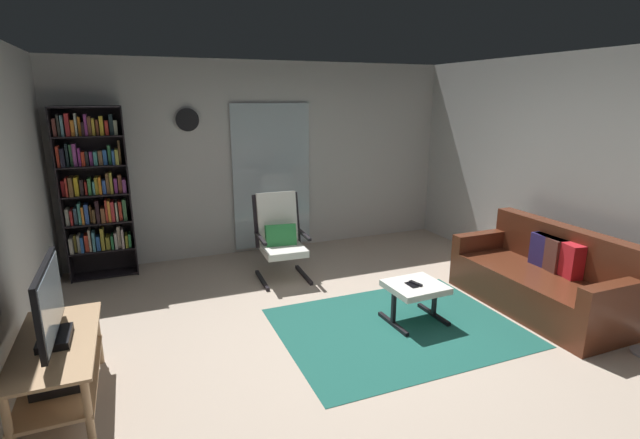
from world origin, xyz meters
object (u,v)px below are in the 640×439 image
(lounge_armchair, at_px, (280,234))
(wall_clock, at_px, (187,120))
(leather_sofa, at_px, (543,279))
(tv_stand, at_px, (59,366))
(ottoman, at_px, (415,291))
(tv_remote, at_px, (416,283))
(cell_phone, at_px, (412,285))
(television, at_px, (50,306))
(bookshelf_near_tv, at_px, (95,191))

(lounge_armchair, bearing_deg, wall_clock, 129.43)
(leather_sofa, bearing_deg, tv_stand, 179.53)
(lounge_armchair, distance_m, ottoman, 1.84)
(leather_sofa, height_order, tv_remote, leather_sofa)
(lounge_armchair, distance_m, cell_phone, 1.82)
(tv_remote, xyz_separation_m, wall_clock, (-1.71, 2.68, 1.45))
(tv_remote, bearing_deg, wall_clock, 107.18)
(television, height_order, tv_remote, television)
(bookshelf_near_tv, xyz_separation_m, tv_remote, (2.85, -2.50, -0.66))
(television, bearing_deg, tv_stand, -96.32)
(lounge_armchair, bearing_deg, tv_stand, -140.01)
(bookshelf_near_tv, xyz_separation_m, ottoman, (2.85, -2.49, -0.74))
(leather_sofa, distance_m, cell_phone, 1.47)
(tv_remote, bearing_deg, cell_phone, 171.10)
(tv_remote, bearing_deg, lounge_armchair, 102.06)
(cell_phone, bearing_deg, lounge_armchair, 114.05)
(television, relative_size, ottoman, 1.57)
(lounge_armchair, xyz_separation_m, wall_clock, (-0.86, 1.05, 1.32))
(lounge_armchair, xyz_separation_m, cell_phone, (0.80, -1.64, -0.14))
(ottoman, bearing_deg, lounge_armchair, 117.70)
(lounge_armchair, bearing_deg, tv_remote, -62.60)
(bookshelf_near_tv, height_order, leather_sofa, bookshelf_near_tv)
(cell_phone, bearing_deg, television, -178.77)
(television, xyz_separation_m, ottoman, (3.01, 0.18, -0.45))
(tv_stand, distance_m, cell_phone, 2.97)
(ottoman, relative_size, wall_clock, 1.86)
(bookshelf_near_tv, height_order, cell_phone, bookshelf_near_tv)
(tv_stand, xyz_separation_m, bookshelf_near_tv, (0.16, 2.69, 0.72))
(tv_stand, height_order, television, television)
(television, distance_m, tv_remote, 3.04)
(lounge_armchair, bearing_deg, ottoman, -62.30)
(cell_phone, bearing_deg, tv_stand, -178.39)
(lounge_armchair, distance_m, wall_clock, 1.89)
(bookshelf_near_tv, distance_m, leather_sofa, 5.10)
(lounge_armchair, height_order, wall_clock, wall_clock)
(lounge_armchair, relative_size, cell_phone, 7.30)
(leather_sofa, distance_m, wall_clock, 4.52)
(lounge_armchair, bearing_deg, television, -140.29)
(leather_sofa, xyz_separation_m, lounge_armchair, (-2.25, 1.85, 0.22))
(bookshelf_near_tv, distance_m, lounge_armchair, 2.25)
(leather_sofa, relative_size, ottoman, 3.31)
(leather_sofa, relative_size, wall_clock, 6.15)
(tv_stand, distance_m, tv_remote, 3.02)
(lounge_armchair, height_order, ottoman, lounge_armchair)
(tv_stand, bearing_deg, bookshelf_near_tv, 86.54)
(tv_remote, bearing_deg, bookshelf_near_tv, 123.42)
(leather_sofa, distance_m, tv_remote, 1.42)
(lounge_armchair, bearing_deg, leather_sofa, -39.52)
(ottoman, bearing_deg, tv_stand, -176.26)
(television, relative_size, lounge_armchair, 0.83)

